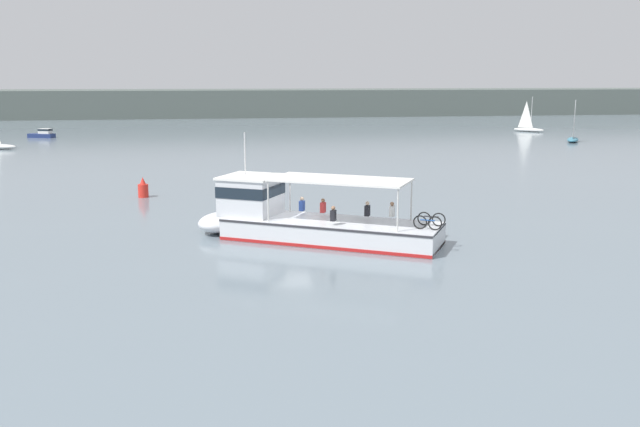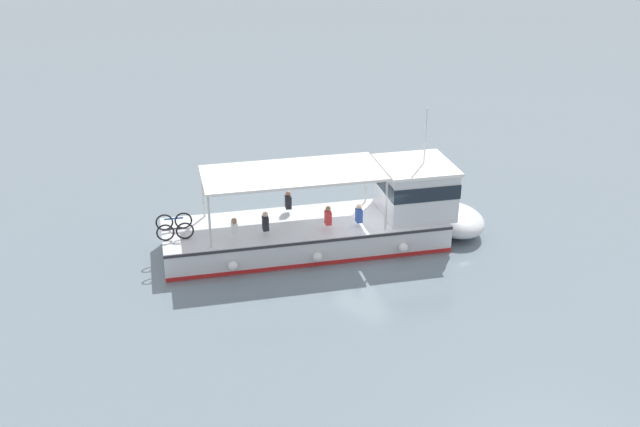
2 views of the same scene
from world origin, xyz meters
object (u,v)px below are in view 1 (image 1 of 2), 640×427
ferry_main (301,220)px  motorboat_off_stern (43,134)px  channel_buoy (143,189)px  sailboat_outer_anchorage (528,128)px  sailboat_mid_channel (573,138)px

ferry_main → motorboat_off_stern: (-26.51, 66.70, -0.47)m
channel_buoy → ferry_main: bearing=-58.0°
sailboat_outer_anchorage → channel_buoy: size_ratio=3.86×
sailboat_mid_channel → channel_buoy: size_ratio=3.86×
ferry_main → sailboat_outer_anchorage: sailboat_outer_anchorage is taller
ferry_main → channel_buoy: 16.76m
sailboat_mid_channel → motorboat_off_stern: bearing=164.7°
ferry_main → channel_buoy: size_ratio=8.94×
ferry_main → channel_buoy: (-8.87, 14.21, -0.45)m
sailboat_mid_channel → sailboat_outer_anchorage: bearing=81.2°
motorboat_off_stern → sailboat_outer_anchorage: 72.02m
sailboat_mid_channel → channel_buoy: bearing=-147.1°
sailboat_mid_channel → ferry_main: bearing=-131.9°
sailboat_outer_anchorage → ferry_main: bearing=-124.9°
sailboat_outer_anchorage → channel_buoy: 74.54m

